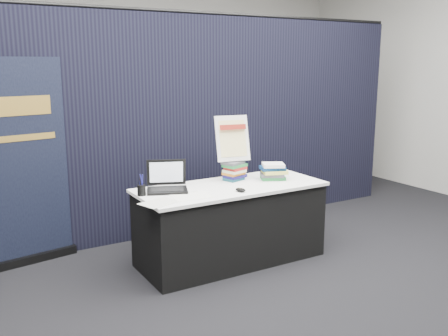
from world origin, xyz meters
TOP-DOWN VIEW (x-y plane):
  - floor at (0.00, 0.00)m, footprint 8.00×8.00m
  - wall_back at (0.00, 4.00)m, footprint 8.00×0.02m
  - drape_partition at (0.00, 1.60)m, footprint 6.00×0.08m
  - display_table at (0.00, 0.55)m, footprint 1.80×0.75m
  - laptop at (-0.61, 0.70)m, footprint 0.43×0.41m
  - mouse at (-0.04, 0.31)m, footprint 0.09×0.12m
  - brochure_left at (-0.82, 0.35)m, footprint 0.35×0.29m
  - brochure_mid at (-0.49, 0.40)m, footprint 0.36×0.27m
  - brochure_right at (-0.48, 0.42)m, footprint 0.31×0.25m
  - pen_cup at (-0.86, 0.65)m, footprint 0.08×0.08m
  - book_stack_tall at (0.14, 0.73)m, footprint 0.23×0.20m
  - book_stack_short at (0.50, 0.55)m, footprint 0.28×0.25m
  - info_sign at (0.14, 0.76)m, footprint 0.36×0.19m
  - pullup_banner at (-1.67, 1.50)m, footprint 0.83×0.23m
  - stacking_chair at (0.71, 1.45)m, footprint 0.51×0.51m

SIDE VIEW (x-z plane):
  - floor at x=0.00m, z-range 0.00..0.00m
  - display_table at x=0.00m, z-range 0.00..0.75m
  - stacking_chair at x=0.71m, z-range 0.05..1.00m
  - brochure_right at x=-0.48m, z-range 0.75..0.75m
  - brochure_left at x=-0.82m, z-range 0.75..0.75m
  - brochure_mid at x=-0.49m, z-range 0.75..0.75m
  - mouse at x=-0.04m, z-range 0.75..0.78m
  - pen_cup at x=-0.86m, z-range 0.75..0.85m
  - laptop at x=-0.61m, z-range 0.68..0.95m
  - book_stack_short at x=0.50m, z-range 0.75..0.91m
  - book_stack_tall at x=0.14m, z-range 0.75..0.94m
  - pullup_banner at x=-1.67m, z-range -0.11..1.84m
  - info_sign at x=0.14m, z-range 0.93..1.39m
  - drape_partition at x=0.00m, z-range 0.00..2.40m
  - wall_back at x=0.00m, z-range 0.00..3.50m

